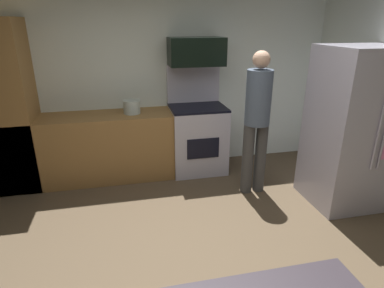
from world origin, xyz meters
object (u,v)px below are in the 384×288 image
(stock_pot, at_px, (132,107))
(microwave, at_px, (196,52))
(refrigerator, at_px, (354,129))
(oven_range, at_px, (197,136))
(person_cook, at_px, (257,117))

(stock_pot, bearing_deg, microwave, 5.10)
(refrigerator, bearing_deg, microwave, 139.25)
(microwave, height_order, stock_pot, microwave)
(oven_range, xyz_separation_m, refrigerator, (1.53, -1.23, 0.40))
(microwave, xyz_separation_m, person_cook, (0.54, -0.89, -0.69))
(oven_range, relative_size, refrigerator, 0.82)
(microwave, relative_size, refrigerator, 0.41)
(person_cook, bearing_deg, microwave, 121.26)
(stock_pot, bearing_deg, oven_range, -0.40)
(stock_pot, bearing_deg, person_cook, -29.33)
(oven_range, bearing_deg, person_cook, -56.08)
(refrigerator, distance_m, stock_pot, 2.73)
(oven_range, height_order, stock_pot, oven_range)
(person_cook, relative_size, stock_pot, 7.92)
(microwave, bearing_deg, person_cook, -58.74)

